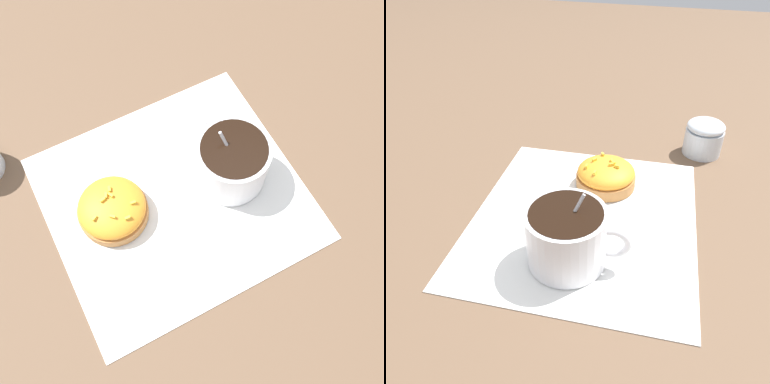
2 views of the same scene
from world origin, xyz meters
The scene contains 5 objects.
ground_plane centered at (0.00, 0.00, 0.00)m, with size 3.00×3.00×0.00m, color brown.
paper_napkin centered at (0.00, 0.00, 0.00)m, with size 0.35×0.32×0.00m.
coffee_cup centered at (-0.08, 0.00, 0.04)m, with size 0.09×0.12×0.09m.
frosted_pastry centered at (0.08, -0.01, 0.02)m, with size 0.09×0.09×0.04m.
sugar_bowl centered at (0.23, -0.15, 0.03)m, with size 0.06×0.06×0.06m.
Camera 2 is at (-0.38, -0.10, 0.34)m, focal length 35.00 mm.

